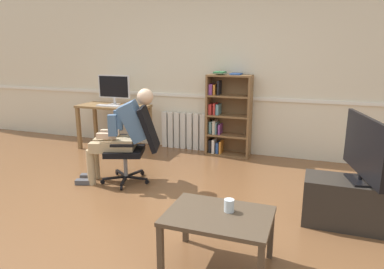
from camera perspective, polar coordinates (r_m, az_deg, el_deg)
name	(u,v)px	position (r m, az deg, el deg)	size (l,w,h in m)	color
ground_plane	(150,219)	(3.66, -6.96, -13.57)	(18.00, 18.00, 0.00)	brown
back_wall	(221,70)	(5.74, 4.80, 10.48)	(12.00, 0.13, 2.70)	beige
computer_desk	(114,112)	(6.08, -12.75, 3.61)	(1.20, 0.56, 0.76)	olive
imac_monitor	(114,88)	(6.10, -12.73, 7.54)	(0.60, 0.14, 0.50)	silver
keyboard	(109,106)	(5.95, -13.56, 4.61)	(0.42, 0.12, 0.02)	silver
computer_mouse	(127,106)	(5.78, -10.66, 4.57)	(0.06, 0.10, 0.03)	white
bookshelf	(226,116)	(5.59, 5.61, 3.02)	(0.70, 0.29, 1.35)	brown
radiator	(183,131)	(5.98, -1.41, 0.62)	(0.79, 0.08, 0.63)	white
office_chair	(136,142)	(4.46, -9.26, -1.29)	(0.77, 0.66, 0.99)	black
person_seated	(122,133)	(4.46, -11.43, 0.23)	(1.01, 0.62, 1.21)	tan
tv_stand	(357,204)	(3.75, 25.52, -10.27)	(0.99, 0.41, 0.46)	#2D2823
tv_screen	(364,148)	(3.57, 26.47, -2.02)	(0.27, 0.92, 0.62)	black
coffee_table	(218,221)	(2.75, 4.37, -13.97)	(0.80, 0.59, 0.45)	#4C3D2D
drinking_glass	(229,205)	(2.75, 6.13, -11.54)	(0.08, 0.08, 0.10)	silver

